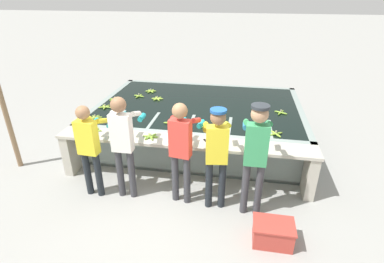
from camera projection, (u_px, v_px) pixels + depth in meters
ground_plane at (181, 189)px, 5.18m from camera, size 80.00×80.00×0.00m
wash_tank at (199, 122)px, 6.76m from camera, size 4.42×3.10×0.83m
work_ledge at (183, 153)px, 5.12m from camera, size 4.42×0.45×0.83m
worker_0 at (89, 143)px, 4.69m from camera, size 0.44×0.72×1.58m
worker_1 at (123, 139)px, 4.60m from camera, size 0.41×0.72×1.73m
worker_2 at (181, 145)px, 4.50m from camera, size 0.48×0.74×1.69m
worker_3 at (217, 150)px, 4.38m from camera, size 0.47×0.74×1.65m
worker_4 at (256, 150)px, 4.20m from camera, size 0.41×0.73×1.77m
banana_bunch_floating_0 at (139, 96)px, 7.04m from camera, size 0.28×0.28×0.08m
banana_bunch_floating_1 at (95, 118)px, 5.87m from camera, size 0.28×0.28×0.08m
banana_bunch_floating_2 at (281, 112)px, 6.10m from camera, size 0.27×0.27×0.08m
banana_bunch_floating_3 at (276, 134)px, 5.22m from camera, size 0.26×0.26×0.08m
banana_bunch_floating_4 at (157, 99)px, 6.87m from camera, size 0.28×0.27×0.08m
banana_bunch_floating_5 at (255, 126)px, 5.49m from camera, size 0.28×0.28×0.08m
banana_bunch_floating_6 at (105, 107)px, 6.40m from camera, size 0.27×0.27×0.08m
banana_bunch_floating_7 at (115, 99)px, 6.82m from camera, size 0.28×0.28×0.08m
banana_bunch_floating_8 at (171, 123)px, 5.64m from camera, size 0.28×0.28×0.08m
banana_bunch_floating_9 at (122, 116)px, 5.92m from camera, size 0.27×0.28×0.08m
banana_bunch_floating_10 at (205, 127)px, 5.48m from camera, size 0.28×0.28×0.08m
banana_bunch_floating_11 at (221, 123)px, 5.64m from camera, size 0.28×0.27×0.08m
banana_bunch_floating_12 at (151, 91)px, 7.37m from camera, size 0.28×0.28×0.08m
banana_bunch_ledge_0 at (94, 131)px, 5.32m from camera, size 0.28×0.28×0.08m
banana_bunch_ledge_1 at (151, 136)px, 5.12m from camera, size 0.28×0.26×0.08m
knife_0 at (207, 142)px, 4.95m from camera, size 0.21×0.31×0.02m
crate at (273, 233)px, 4.03m from camera, size 0.55×0.39×0.32m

